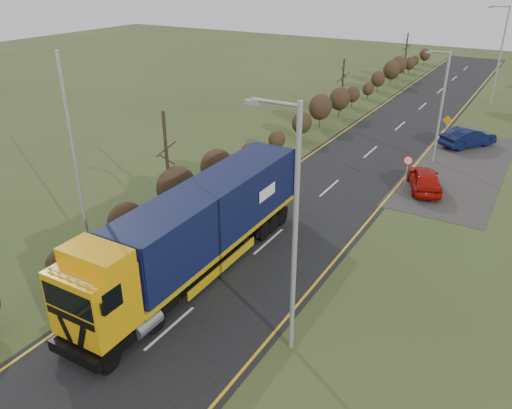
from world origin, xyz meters
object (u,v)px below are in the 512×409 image
object	(u,v)px
lorry	(197,227)
speed_sign	(407,166)
car_red_hatchback	(425,179)
streetlight_near	(292,225)
car_blue_sedan	(468,137)

from	to	relation	value
lorry	speed_sign	size ratio (longest dim) A/B	6.18
car_red_hatchback	streetlight_near	size ratio (longest dim) A/B	0.47
car_red_hatchback	streetlight_near	world-z (taller)	streetlight_near
car_red_hatchback	car_blue_sedan	distance (m)	10.39
lorry	car_blue_sedan	xyz separation A→B (m)	(7.55, 25.29, -1.61)
car_blue_sedan	streetlight_near	distance (m)	28.06
speed_sign	car_red_hatchback	bearing A→B (deg)	40.02
car_blue_sedan	speed_sign	size ratio (longest dim) A/B	1.90
lorry	speed_sign	bearing A→B (deg)	67.23
car_red_hatchback	car_blue_sedan	bearing A→B (deg)	-116.69
streetlight_near	lorry	bearing A→B (deg)	158.09
lorry	car_blue_sedan	world-z (taller)	lorry
car_red_hatchback	car_blue_sedan	size ratio (longest dim) A/B	0.95
lorry	streetlight_near	distance (m)	6.96
speed_sign	lorry	bearing A→B (deg)	-112.01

